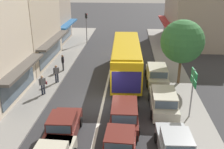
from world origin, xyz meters
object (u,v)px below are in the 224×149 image
Objects in this scene: pedestrian_with_handbag_near at (63,62)px; wagon_queue_far_back at (124,114)px; parked_wagon_kerb_second at (163,101)px; pedestrian_far_walker at (43,84)px; city_bus at (126,57)px; directional_road_sign at (193,82)px; parked_sedan_kerb_front at (176,147)px; parked_wagon_kerb_third at (157,74)px; street_tree_right at (182,42)px; sedan_queue_gap_filler at (63,127)px; pedestrian_browsing_midblock at (56,73)px; sedan_adjacent_lane_lead at (120,144)px; traffic_light_downstreet at (86,23)px.

wagon_queue_far_back is at bearing -55.37° from pedestrian_with_handbag_near.
parked_wagon_kerb_second is 2.76× the size of pedestrian_far_walker.
directional_road_sign is at bearing -59.39° from city_bus.
parked_sedan_kerb_front is 10.55m from parked_wagon_kerb_third.
city_bus is 5.49m from street_tree_right.
pedestrian_with_handbag_near reaches higher than parked_sedan_kerb_front.
directional_road_sign is (1.70, -0.98, 1.96)m from parked_wagon_kerb_second.
city_bus is 2.57× the size of sedan_queue_gap_filler.
pedestrian_with_handbag_near is (-9.17, 1.95, 0.32)m from parked_wagon_kerb_third.
wagon_queue_far_back is 3.42m from parked_wagon_kerb_second.
pedestrian_with_handbag_near is (-9.29, 12.50, 0.40)m from parked_sedan_kerb_front.
parked_sedan_kerb_front is 2.61× the size of pedestrian_far_walker.
parked_wagon_kerb_third is at bearing 167.90° from street_tree_right.
sedan_queue_gap_filler is 12.50m from street_tree_right.
directional_road_sign is at bearing 69.30° from parked_sedan_kerb_front.
city_bus is 6.41m from pedestrian_with_handbag_near.
street_tree_right reaches higher than parked_wagon_kerb_third.
wagon_queue_far_back is at bearing -143.59° from parked_wagon_kerb_second.
city_bus is 6.70× the size of pedestrian_browsing_midblock.
parked_wagon_kerb_third is at bearing 74.69° from sedan_adjacent_lane_lead.
street_tree_right is 3.55× the size of pedestrian_browsing_midblock.
parked_wagon_kerb_second is 20.71m from traffic_light_downstreet.
sedan_adjacent_lane_lead is at bearing 179.95° from parked_sedan_kerb_front.
pedestrian_far_walker is at bearing -92.62° from traffic_light_downstreet.
pedestrian_with_handbag_near is at bearing 116.70° from sedan_adjacent_lane_lead.
wagon_queue_far_back is 1.26× the size of directional_road_sign.
pedestrian_browsing_midblock reaches higher than parked_sedan_kerb_front.
pedestrian_browsing_midblock is (0.19, -3.06, -0.00)m from pedestrian_with_handbag_near.
directional_road_sign reaches higher than wagon_queue_far_back.
traffic_light_downstreet is 1.17× the size of directional_road_sign.
sedan_adjacent_lane_lead is 2.62× the size of pedestrian_with_handbag_near.
traffic_light_downstreet reaches higher than wagon_queue_far_back.
directional_road_sign reaches higher than pedestrian_far_walker.
directional_road_sign is (1.60, 4.23, 2.04)m from parked_sedan_kerb_front.
pedestrian_with_handbag_near is (-11.09, 2.36, -2.86)m from street_tree_right.
pedestrian_browsing_midblock reaches higher than wagon_queue_far_back.
directional_road_sign reaches higher than parked_wagon_kerb_third.
parked_sedan_kerb_front is at bearing -0.05° from sedan_adjacent_lane_lead.
wagon_queue_far_back is 1.06× the size of parked_sedan_kerb_front.
pedestrian_browsing_midblock is at bearing 134.96° from wagon_queue_far_back.
sedan_adjacent_lane_lead is at bearing -115.36° from street_tree_right.
pedestrian_with_handbag_near is (-6.33, 0.56, -0.81)m from city_bus.
directional_road_sign is (8.12, 2.82, 2.04)m from sedan_queue_gap_filler.
parked_wagon_kerb_third reaches higher than sedan_adjacent_lane_lead.
parked_wagon_kerb_third is at bearing 7.07° from pedestrian_browsing_midblock.
sedan_adjacent_lane_lead is at bearing -92.73° from wagon_queue_far_back.
parked_wagon_kerb_third is at bearing 21.04° from pedestrian_far_walker.
street_tree_right is at bearing -52.53° from traffic_light_downstreet.
pedestrian_with_handbag_near reaches higher than wagon_queue_far_back.
parked_sedan_kerb_front is at bearing -12.22° from sedan_queue_gap_filler.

